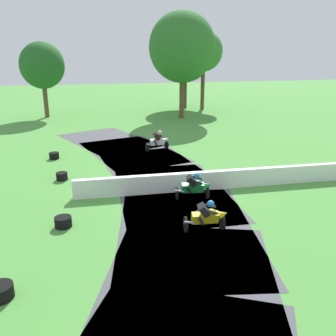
# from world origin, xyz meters

# --- Properties ---
(ground_plane) EXTENTS (120.00, 120.00, 0.00)m
(ground_plane) POSITION_xyz_m (0.00, 0.00, 0.00)
(ground_plane) COLOR #4C933D
(track_asphalt) EXTENTS (9.59, 31.79, 0.01)m
(track_asphalt) POSITION_xyz_m (-1.13, 0.02, 0.00)
(track_asphalt) COLOR #47474C
(track_asphalt) RESTS_ON ground
(safety_barrier) EXTENTS (19.62, 0.72, 0.90)m
(safety_barrier) POSITION_xyz_m (5.18, -0.11, 0.45)
(safety_barrier) COLOR white
(safety_barrier) RESTS_ON ground
(motorcycle_lead_yellow) EXTENTS (1.70, 0.91, 1.42)m
(motorcycle_lead_yellow) POSITION_xyz_m (0.33, -4.22, 0.63)
(motorcycle_lead_yellow) COLOR black
(motorcycle_lead_yellow) RESTS_ON ground
(motorcycle_chase_green) EXTENTS (1.70, 0.96, 1.43)m
(motorcycle_chase_green) POSITION_xyz_m (0.74, -1.19, 0.64)
(motorcycle_chase_green) COLOR black
(motorcycle_chase_green) RESTS_ON ground
(motorcycle_trailing_white) EXTENTS (1.71, 1.02, 1.43)m
(motorcycle_trailing_white) POSITION_xyz_m (0.83, 7.59, 0.66)
(motorcycle_trailing_white) COLOR black
(motorcycle_trailing_white) RESTS_ON ground
(tire_stack_near) EXTENTS (0.70, 0.70, 0.40)m
(tire_stack_near) POSITION_xyz_m (-6.38, -6.65, 0.20)
(tire_stack_near) COLOR black
(tire_stack_near) RESTS_ON ground
(tire_stack_mid_a) EXTENTS (0.65, 0.65, 0.40)m
(tire_stack_mid_a) POSITION_xyz_m (-4.91, -2.64, 0.20)
(tire_stack_mid_a) COLOR black
(tire_stack_mid_a) RESTS_ON ground
(tire_stack_mid_b) EXTENTS (0.58, 0.58, 0.40)m
(tire_stack_mid_b) POSITION_xyz_m (-5.24, 2.86, 0.20)
(tire_stack_mid_b) COLOR black
(tire_stack_mid_b) RESTS_ON ground
(tire_stack_far) EXTENTS (0.60, 0.60, 0.40)m
(tire_stack_far) POSITION_xyz_m (-5.92, 7.02, 0.20)
(tire_stack_far) COLOR black
(tire_stack_far) RESTS_ON ground
(tree_far_left) EXTENTS (6.32, 6.32, 10.06)m
(tree_far_left) POSITION_xyz_m (5.51, 19.36, 6.73)
(tree_far_left) COLOR brown
(tree_far_left) RESTS_ON ground
(tree_far_right) EXTENTS (6.01, 6.01, 9.26)m
(tree_far_right) POSITION_xyz_m (7.55, 25.64, 6.09)
(tree_far_right) COLOR brown
(tree_far_right) RESTS_ON ground
(tree_mid_rise) EXTENTS (4.27, 4.27, 7.30)m
(tree_mid_rise) POSITION_xyz_m (-7.67, 22.68, 5.04)
(tree_mid_rise) COLOR brown
(tree_mid_rise) RESTS_ON ground
(tree_behind_barrier) EXTENTS (4.16, 4.16, 8.55)m
(tree_behind_barrier) POSITION_xyz_m (9.31, 24.44, 6.32)
(tree_behind_barrier) COLOR brown
(tree_behind_barrier) RESTS_ON ground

